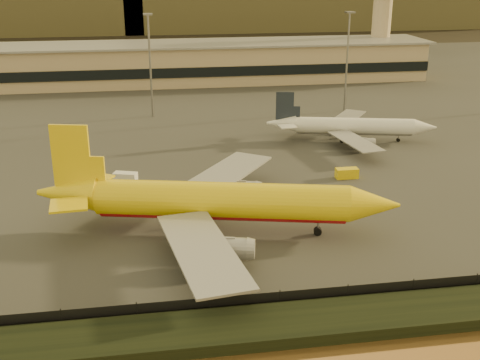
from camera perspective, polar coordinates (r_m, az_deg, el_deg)
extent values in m
plane|color=black|center=(80.99, 0.33, -7.49)|extent=(900.00, 900.00, 0.00)
cube|color=black|center=(66.25, 2.83, -13.68)|extent=(320.00, 7.00, 1.40)
cube|color=#2D2D2D|center=(170.37, -5.00, 7.33)|extent=(320.00, 220.00, 0.20)
cube|color=black|center=(69.22, 2.14, -11.45)|extent=(300.00, 0.05, 2.20)
cube|color=tan|center=(198.63, -5.74, 10.92)|extent=(160.00, 22.00, 12.00)
cube|color=black|center=(187.77, -5.50, 10.09)|extent=(160.00, 0.60, 3.00)
cube|color=gray|center=(197.74, -5.81, 12.72)|extent=(164.00, 24.00, 0.60)
cylinder|color=tan|center=(218.93, 13.22, 13.73)|extent=(6.40, 6.40, 30.00)
cylinder|color=slate|center=(152.83, -8.50, 10.53)|extent=(0.50, 0.50, 25.00)
cube|color=slate|center=(151.29, -8.75, 15.27)|extent=(2.20, 2.20, 0.40)
cylinder|color=slate|center=(159.53, 10.10, 10.84)|extent=(0.50, 0.50, 25.00)
cube|color=slate|center=(158.06, 10.39, 15.38)|extent=(2.20, 2.20, 0.40)
cylinder|color=#E0BF0B|center=(86.30, -1.71, -1.92)|extent=(36.45, 13.59, 5.23)
cylinder|color=#B40A0E|center=(86.64, -1.70, -2.48)|extent=(35.20, 12.23, 4.08)
cone|color=#E0BF0B|center=(86.83, 12.65, -2.28)|extent=(8.08, 6.74, 5.23)
cone|color=#E0BF0B|center=(91.25, -16.00, -1.21)|extent=(10.03, 7.21, 5.23)
cube|color=#E0BF0B|center=(89.05, -15.75, 2.22)|extent=(5.48, 1.71, 9.16)
cube|color=#E0BF0B|center=(95.08, -13.84, 0.11)|extent=(6.89, 6.87, 0.31)
cube|color=#E0BF0B|center=(85.88, -15.92, -2.27)|extent=(5.40, 5.35, 0.31)
cube|color=gray|center=(99.69, -1.44, 0.60)|extent=(18.90, 22.52, 0.31)
cylinder|color=gray|center=(96.79, -0.16, -0.91)|extent=(6.55, 4.22, 2.88)
cube|color=gray|center=(74.18, -3.61, -6.58)|extent=(10.29, 23.43, 0.31)
cylinder|color=gray|center=(77.55, -1.39, -6.48)|extent=(6.55, 4.22, 2.88)
cylinder|color=black|center=(87.76, 7.37, -4.83)|extent=(1.33, 1.16, 1.15)
cylinder|color=slate|center=(87.51, 7.39, -4.47)|extent=(0.20, 0.20, 2.35)
cylinder|color=black|center=(86.38, -4.34, -5.13)|extent=(1.33, 1.16, 1.15)
cylinder|color=slate|center=(86.12, -4.35, -4.77)|extent=(0.20, 0.20, 2.35)
cylinder|color=black|center=(90.61, -3.90, -3.87)|extent=(1.33, 1.16, 1.15)
cylinder|color=slate|center=(90.37, -3.91, -3.52)|extent=(0.20, 0.20, 2.35)
cylinder|color=silver|center=(134.07, 10.77, 5.06)|extent=(25.60, 9.44, 3.54)
cylinder|color=gray|center=(134.22, 10.75, 4.81)|extent=(24.73, 8.51, 2.76)
cone|color=silver|center=(136.62, 17.14, 4.80)|extent=(5.65, 4.61, 3.54)
cone|color=silver|center=(133.15, 3.92, 5.39)|extent=(7.02, 4.94, 3.54)
cube|color=#1B2231|center=(132.22, 4.27, 7.01)|extent=(3.85, 1.19, 6.19)
cube|color=silver|center=(136.51, 4.54, 5.86)|extent=(4.78, 4.72, 0.21)
cube|color=silver|center=(129.66, 4.53, 5.09)|extent=(3.79, 3.62, 0.21)
cube|color=gray|center=(143.52, 10.08, 5.84)|extent=(13.30, 15.83, 0.21)
cylinder|color=gray|center=(141.64, 10.86, 5.19)|extent=(4.59, 2.89, 1.95)
cube|color=gray|center=(124.83, 10.87, 3.65)|extent=(7.23, 16.48, 0.21)
cylinder|color=gray|center=(127.59, 11.52, 3.50)|extent=(4.59, 2.89, 1.95)
cylinder|color=black|center=(136.28, 14.76, 3.70)|extent=(0.90, 0.79, 0.78)
cylinder|color=slate|center=(136.17, 14.78, 3.86)|extent=(0.19, 0.19, 1.59)
cylinder|color=black|center=(133.05, 9.62, 3.69)|extent=(0.90, 0.79, 0.78)
cylinder|color=slate|center=(132.94, 9.63, 3.86)|extent=(0.19, 0.19, 1.59)
cylinder|color=black|center=(136.10, 9.51, 4.07)|extent=(0.90, 0.79, 0.78)
cylinder|color=slate|center=(135.99, 9.52, 4.23)|extent=(0.19, 0.19, 1.59)
cube|color=#E0BF0B|center=(111.08, 10.09, 0.64)|extent=(4.05, 1.84, 1.82)
cube|color=silver|center=(109.03, -10.82, 0.23)|extent=(4.49, 3.09, 1.85)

